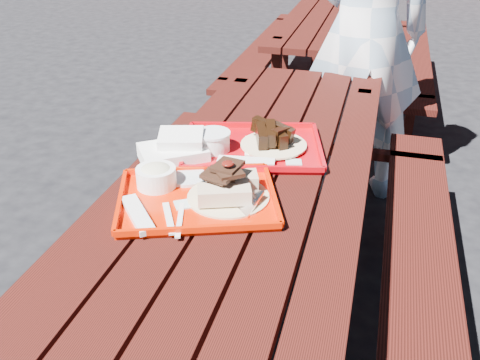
{
  "coord_description": "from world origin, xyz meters",
  "views": [
    {
      "loc": [
        0.37,
        -1.49,
        1.59
      ],
      "look_at": [
        0.0,
        -0.15,
        0.82
      ],
      "focal_mm": 40.0,
      "sensor_mm": 36.0,
      "label": 1
    }
  ],
  "objects_px": {
    "picnic_table_near": "(251,226)",
    "near_tray": "(197,189)",
    "picnic_table_far": "(339,35)",
    "person": "(365,32)",
    "far_tray": "(250,145)"
  },
  "relations": [
    {
      "from": "picnic_table_near",
      "to": "near_tray",
      "type": "relative_size",
      "value": 4.26
    },
    {
      "from": "near_tray",
      "to": "far_tray",
      "type": "height_order",
      "value": "near_tray"
    },
    {
      "from": "picnic_table_near",
      "to": "far_tray",
      "type": "distance_m",
      "value": 0.29
    },
    {
      "from": "picnic_table_near",
      "to": "person",
      "type": "xyz_separation_m",
      "value": [
        0.25,
        1.34,
        0.37
      ]
    },
    {
      "from": "picnic_table_near",
      "to": "near_tray",
      "type": "height_order",
      "value": "near_tray"
    },
    {
      "from": "picnic_table_far",
      "to": "person",
      "type": "bearing_deg",
      "value": -80.13
    },
    {
      "from": "near_tray",
      "to": "picnic_table_far",
      "type": "bearing_deg",
      "value": 87.54
    },
    {
      "from": "picnic_table_far",
      "to": "near_tray",
      "type": "xyz_separation_m",
      "value": [
        -0.13,
        -2.98,
        0.23
      ]
    },
    {
      "from": "picnic_table_near",
      "to": "picnic_table_far",
      "type": "distance_m",
      "value": 2.8
    },
    {
      "from": "near_tray",
      "to": "person",
      "type": "distance_m",
      "value": 1.57
    },
    {
      "from": "picnic_table_near",
      "to": "picnic_table_far",
      "type": "height_order",
      "value": "same"
    },
    {
      "from": "picnic_table_near",
      "to": "picnic_table_far",
      "type": "relative_size",
      "value": 1.0
    },
    {
      "from": "picnic_table_near",
      "to": "person",
      "type": "bearing_deg",
      "value": 79.25
    },
    {
      "from": "far_tray",
      "to": "person",
      "type": "distance_m",
      "value": 1.2
    },
    {
      "from": "picnic_table_near",
      "to": "near_tray",
      "type": "bearing_deg",
      "value": -125.92
    }
  ]
}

